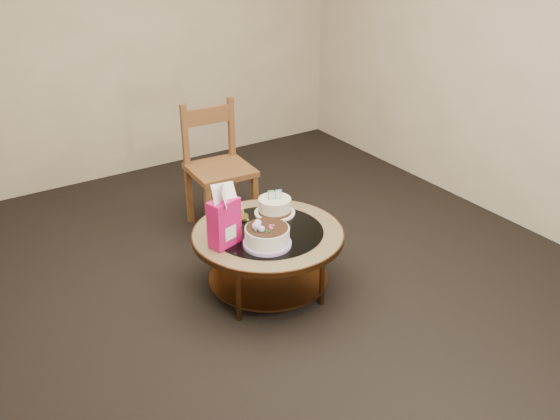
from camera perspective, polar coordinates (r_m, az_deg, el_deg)
ground at (r=4.38m, az=-1.05°, el=-7.19°), size 5.00×5.00×0.00m
room_walls at (r=3.74m, az=-1.26°, el=12.80°), size 4.52×5.02×2.61m
coffee_table at (r=4.18m, az=-1.10°, el=-2.89°), size 1.02×1.02×0.46m
decorated_cake at (r=3.95m, az=-1.21°, el=-2.49°), size 0.31×0.31×0.18m
cream_cake at (r=4.34m, az=-0.48°, el=0.34°), size 0.28×0.28×0.18m
gift_bag at (r=3.91m, az=-5.15°, el=-0.58°), size 0.22×0.19×0.40m
pillar_candle at (r=4.29m, az=-3.72°, el=-0.44°), size 0.12×0.12×0.09m
dining_chair at (r=5.01m, az=-5.69°, el=3.97°), size 0.50×0.50×1.02m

